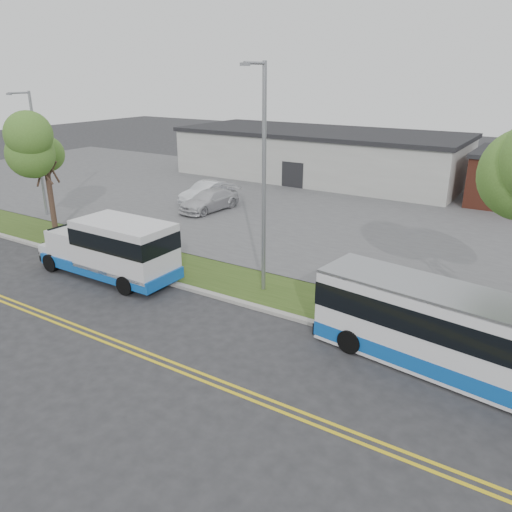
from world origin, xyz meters
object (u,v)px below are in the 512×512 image
Objects in this scene: parked_car_a at (207,192)px; shuttle_bus at (114,247)px; streetlight_near at (263,175)px; transit_bus at (467,337)px; pedestrian at (125,246)px; streetlight_far at (36,149)px; parked_car_b at (209,200)px; tree_west at (44,148)px.

shuttle_bus is at bearing -65.94° from parked_car_a.
shuttle_bus is (-6.66, -2.39, -3.70)m from streetlight_near.
shuttle_bus reaches higher than transit_bus.
parked_car_a is at bearing 154.55° from transit_bus.
streetlight_far is at bearing -27.74° from pedestrian.
streetlight_far is (-19.00, 2.69, -0.76)m from streetlight_near.
shuttle_bus is 15.52m from transit_bus.
pedestrian is 10.75m from parked_car_b.
streetlight_near reaches higher than streetlight_far.
pedestrian is 12.78m from parked_car_a.
streetlight_far reaches higher than transit_bus.
streetlight_far reaches higher than tree_west.
streetlight_far is at bearing -135.73° from parked_car_b.
tree_west is 4.62m from streetlight_far.
streetlight_far is at bearing 157.65° from shuttle_bus.
parked_car_b is at bearing 137.04° from streetlight_near.
tree_west is at bearing 178.20° from streetlight_near.
shuttle_bus reaches higher than parked_car_a.
pedestrian is at bearing -177.08° from transit_bus.
transit_bus is 2.09× the size of parked_car_b.
parked_car_b is at bearing 62.75° from tree_west.
parked_car_a is (-11.82, 11.27, -4.37)m from streetlight_near.
tree_west is at bearing -103.05° from parked_car_a.
parked_car_b is at bearing 156.02° from transit_bus.
transit_bus is 24.67m from parked_car_a.
transit_bus is (23.86, -2.65, -3.73)m from tree_west.
pedestrian is at bearing -17.25° from streetlight_far.
streetlight_far is 13.66m from shuttle_bus.
tree_west is 8.52m from pedestrian.
streetlight_near is at bearing -1.80° from tree_west.
streetlight_near is 9.90m from transit_bus.
streetlight_far is 11.70m from parked_car_b.
streetlight_near is at bearing -37.14° from parked_car_b.
streetlight_far is 4.68× the size of pedestrian.
tree_west is at bearing -111.43° from parked_car_b.
tree_west is 11.13m from parked_car_b.
shuttle_bus reaches higher than parked_car_b.
shuttle_bus is 1.55× the size of parked_car_b.
parked_car_b is (-3.64, 11.98, -0.73)m from shuttle_bus.
streetlight_far reaches higher than parked_car_b.
transit_bus is 16.60m from pedestrian.
tree_west is 15.01m from streetlight_near.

